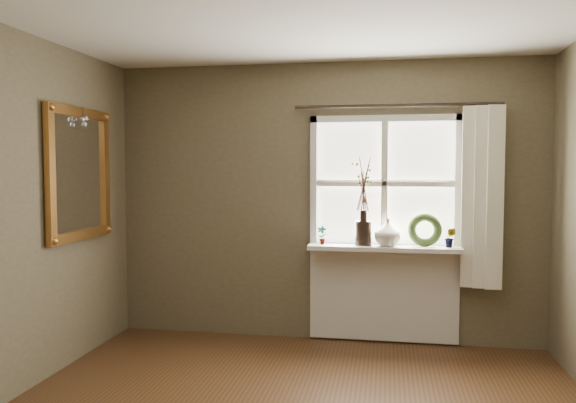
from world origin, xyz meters
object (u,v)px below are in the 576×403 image
(cream_vase, at_px, (388,232))
(wreath, at_px, (425,234))
(dark_jug, at_px, (363,233))
(gilt_mirror, at_px, (79,173))

(cream_vase, distance_m, wreath, 0.33)
(dark_jug, distance_m, wreath, 0.55)
(wreath, relative_size, gilt_mirror, 0.27)
(dark_jug, xyz_separation_m, cream_vase, (0.22, 0.00, 0.01))
(dark_jug, bearing_deg, gilt_mirror, -161.56)
(cream_vase, height_order, wreath, wreath)
(dark_jug, xyz_separation_m, gilt_mirror, (-2.33, -0.78, 0.55))
(gilt_mirror, bearing_deg, dark_jug, 18.44)
(wreath, bearing_deg, gilt_mirror, -158.97)
(cream_vase, bearing_deg, gilt_mirror, -163.03)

